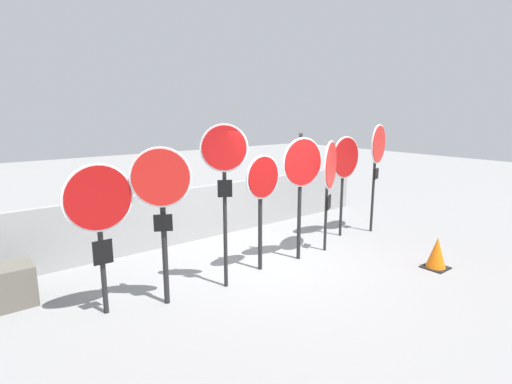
# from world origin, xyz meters

# --- Properties ---
(ground_plane) EXTENTS (40.00, 40.00, 0.00)m
(ground_plane) POSITION_xyz_m (0.00, 0.00, 0.00)
(ground_plane) COLOR gray
(fence_back) EXTENTS (9.22, 0.12, 1.17)m
(fence_back) POSITION_xyz_m (0.00, 2.10, 0.59)
(fence_back) COLOR gray
(fence_back) RESTS_ON ground
(stop_sign_0) EXTENTS (0.93, 0.14, 2.13)m
(stop_sign_0) POSITION_xyz_m (-3.07, -0.03, 1.50)
(stop_sign_0) COLOR black
(stop_sign_0) RESTS_ON ground
(stop_sign_1) EXTENTS (0.76, 0.43, 2.33)m
(stop_sign_1) POSITION_xyz_m (-2.29, -0.28, 1.65)
(stop_sign_1) COLOR black
(stop_sign_1) RESTS_ON ground
(stop_sign_2) EXTENTS (0.65, 0.38, 2.62)m
(stop_sign_2) POSITION_xyz_m (-1.27, -0.34, 1.95)
(stop_sign_2) COLOR black
(stop_sign_2) RESTS_ON ground
(stop_sign_3) EXTENTS (0.76, 0.16, 2.07)m
(stop_sign_3) POSITION_xyz_m (-0.37, -0.14, 1.48)
(stop_sign_3) COLOR black
(stop_sign_3) RESTS_ON ground
(stop_sign_4) EXTENTS (0.91, 0.16, 2.40)m
(stop_sign_4) POSITION_xyz_m (0.53, -0.19, 1.71)
(stop_sign_4) COLOR black
(stop_sign_4) RESTS_ON ground
(stop_sign_5) EXTENTS (0.85, 0.48, 2.23)m
(stop_sign_5) POSITION_xyz_m (1.31, -0.18, 1.63)
(stop_sign_5) COLOR black
(stop_sign_5) RESTS_ON ground
(stop_sign_6) EXTENTS (0.92, 0.14, 2.25)m
(stop_sign_6) POSITION_xyz_m (2.30, 0.27, 1.67)
(stop_sign_6) COLOR black
(stop_sign_6) RESTS_ON ground
(stop_sign_7) EXTENTS (0.85, 0.29, 2.50)m
(stop_sign_7) POSITION_xyz_m (3.15, 0.04, 1.87)
(stop_sign_7) COLOR black
(stop_sign_7) RESTS_ON ground
(traffic_cone_0) EXTENTS (0.41, 0.41, 0.57)m
(traffic_cone_0) POSITION_xyz_m (2.16, -2.02, 0.28)
(traffic_cone_0) COLOR black
(traffic_cone_0) RESTS_ON ground
(storage_crate) EXTENTS (0.70, 0.62, 0.60)m
(storage_crate) POSITION_xyz_m (-4.11, 1.14, 0.30)
(storage_crate) COLOR #605B51
(storage_crate) RESTS_ON ground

